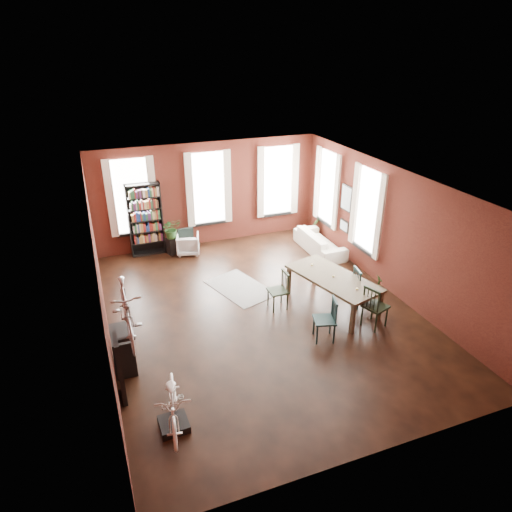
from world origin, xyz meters
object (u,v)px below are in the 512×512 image
dining_table (332,291)px  bike_trainer (174,424)px  dining_chair_b (278,291)px  plant_stand (172,246)px  cream_sofa (320,239)px  console_table (123,350)px  dining_chair_d (364,287)px  white_armchair (188,243)px  bicycle_floor (172,385)px  dining_chair_c (375,306)px  dining_chair_a (325,320)px  bookshelf (146,220)px

dining_table → bike_trainer: bearing=-165.9°
dining_chair_b → plant_stand: size_ratio=1.84×
cream_sofa → console_table: bearing=119.3°
dining_chair_d → plant_stand: dining_chair_d is taller
white_armchair → cream_sofa: (3.82, -1.27, 0.07)m
console_table → bicycle_floor: bicycle_floor is taller
dining_chair_b → cream_sofa: dining_chair_b is taller
white_armchair → dining_chair_d: bearing=141.5°
bike_trainer → console_table: size_ratio=0.59×
dining_chair_d → cream_sofa: 3.22m
dining_table → dining_chair_c: size_ratio=2.27×
dining_chair_d → dining_chair_b: bearing=82.2°
dining_chair_a → plant_stand: dining_chair_a is taller
dining_chair_b → bookshelf: size_ratio=0.43×
cream_sofa → console_table: size_ratio=2.60×
dining_chair_d → dining_chair_c: bearing=173.4°
cream_sofa → bike_trainer: 7.84m
bike_trainer → plant_stand: size_ratio=0.92×
dining_chair_a → white_armchair: size_ratio=1.45×
bicycle_floor → plant_stand: bearing=88.2°
bookshelf → plant_stand: 1.11m
bicycle_floor → dining_chair_d: bearing=33.1°
dining_table → dining_chair_a: 1.41m
bookshelf → cream_sofa: bearing=-19.0°
plant_stand → cream_sofa: bearing=-18.1°
dining_chair_a → white_armchair: 5.65m
dining_chair_b → dining_table: bearing=72.4°
dining_chair_a → cream_sofa: 4.59m
white_armchair → cream_sofa: 4.03m
white_armchair → bike_trainer: bearing=89.6°
dining_chair_a → bookshelf: (-2.88, 5.79, 0.61)m
dining_chair_a → cream_sofa: size_ratio=0.47×
dining_chair_d → white_armchair: (-3.31, 4.46, -0.16)m
dining_chair_d → bike_trainer: (-5.14, -2.26, -0.43)m
dining_chair_a → bicycle_floor: bearing=-52.5°
dining_table → cream_sofa: cream_sofa is taller
white_armchair → console_table: 5.35m
dining_chair_c → cream_sofa: 4.12m
white_armchair → console_table: bearing=78.0°
bicycle_floor → bookshelf: bearing=93.8°
bicycle_floor → console_table: bearing=116.6°
white_armchair → plant_stand: 0.50m
dining_table → dining_chair_b: (-1.27, 0.39, 0.07)m
dining_chair_b → dining_chair_d: bearing=72.4°
dining_table → dining_chair_c: bearing=-81.8°
dining_chair_b → bookshelf: bearing=-150.5°
dining_chair_a → plant_stand: size_ratio=1.91×
dining_chair_b → bicycle_floor: 4.27m
dining_chair_b → dining_chair_d: 2.09m
dining_chair_a → dining_chair_d: size_ratio=0.98×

